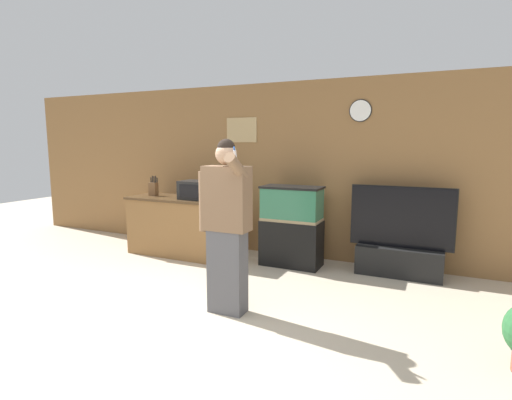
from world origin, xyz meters
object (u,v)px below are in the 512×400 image
(tv_on_stand, at_px, (399,250))
(aquarium_on_stand, at_px, (292,226))
(counter_island, at_px, (183,226))
(microwave, at_px, (198,190))
(knife_block, at_px, (153,188))
(person_standing, at_px, (226,224))

(tv_on_stand, bearing_deg, aquarium_on_stand, -172.45)
(counter_island, height_order, aquarium_on_stand, aquarium_on_stand)
(counter_island, xyz_separation_m, microwave, (0.32, -0.03, 0.58))
(aquarium_on_stand, bearing_deg, microwave, -170.97)
(counter_island, distance_m, knife_block, 0.78)
(knife_block, bearing_deg, tv_on_stand, 5.59)
(knife_block, relative_size, aquarium_on_stand, 0.28)
(tv_on_stand, bearing_deg, counter_island, -173.18)
(aquarium_on_stand, bearing_deg, tv_on_stand, 7.55)
(microwave, xyz_separation_m, tv_on_stand, (2.80, 0.41, -0.68))
(knife_block, distance_m, tv_on_stand, 3.75)
(tv_on_stand, bearing_deg, person_standing, -127.24)
(microwave, bearing_deg, person_standing, -49.17)
(knife_block, height_order, aquarium_on_stand, knife_block)
(aquarium_on_stand, height_order, tv_on_stand, tv_on_stand)
(microwave, height_order, aquarium_on_stand, microwave)
(tv_on_stand, bearing_deg, knife_block, -174.41)
(microwave, xyz_separation_m, knife_block, (-0.87, 0.05, -0.02))
(counter_island, height_order, person_standing, person_standing)
(counter_island, bearing_deg, aquarium_on_stand, 6.22)
(counter_island, bearing_deg, person_standing, -43.66)
(knife_block, bearing_deg, counter_island, -1.50)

